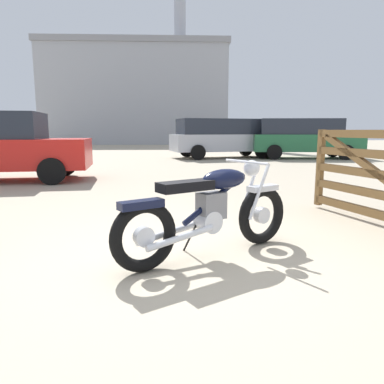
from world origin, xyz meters
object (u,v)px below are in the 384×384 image
at_px(vintage_motorcycle, 211,211).
at_px(red_hatchback_near, 222,137).
at_px(white_estate_far, 303,137).
at_px(silver_sedan_mid, 0,147).

bearing_deg(vintage_motorcycle, red_hatchback_near, 50.49).
height_order(vintage_motorcycle, red_hatchback_near, red_hatchback_near).
relative_size(vintage_motorcycle, white_estate_far, 0.38).
bearing_deg(vintage_motorcycle, silver_sedan_mid, 97.34).
bearing_deg(red_hatchback_near, white_estate_far, -20.02).
bearing_deg(silver_sedan_mid, white_estate_far, -151.76).
distance_m(silver_sedan_mid, red_hatchback_near, 9.79).
distance_m(vintage_motorcycle, silver_sedan_mid, 7.32).
bearing_deg(silver_sedan_mid, red_hatchback_near, -137.52).
xyz_separation_m(vintage_motorcycle, white_estate_far, (6.33, 12.22, 0.49)).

